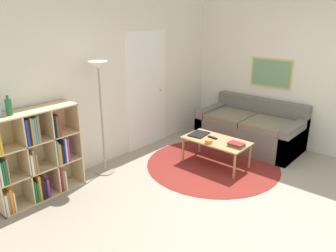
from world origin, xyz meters
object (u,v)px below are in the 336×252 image
bookshelf (34,157)px  couch (251,130)px  laptop (199,134)px  bottle_right (9,107)px  floor_lamp (99,86)px  coffee_table (216,142)px  bowl (209,141)px

bookshelf → couch: 3.65m
laptop → bottle_right: 2.81m
floor_lamp → coffee_table: floor_lamp is taller
floor_lamp → laptop: (1.32, -0.78, -0.90)m
couch → bowl: (-1.29, 0.04, 0.15)m
floor_lamp → bowl: bearing=-44.3°
floor_lamp → bottle_right: bearing=176.1°
coffee_table → laptop: laptop is taller
bottle_right → coffee_table: bearing=-25.3°
bookshelf → floor_lamp: bearing=-5.5°
laptop → couch: bearing=-18.2°
laptop → bowl: bearing=-120.8°
bookshelf → floor_lamp: floor_lamp is taller
couch → bottle_right: (-3.64, 1.22, 0.98)m
bowl → bookshelf: bearing=150.8°
floor_lamp → bowl: size_ratio=14.25×
bottle_right → bookshelf: bearing=3.5°
bookshelf → bottle_right: (-0.21, -0.01, 0.71)m
floor_lamp → bottle_right: (-1.22, 0.08, -0.05)m
couch → bowl: size_ratio=14.99×
bookshelf → laptop: (2.33, -0.87, -0.14)m
bookshelf → couch: bearing=-19.8°
bookshelf → couch: (3.43, -1.24, -0.27)m
coffee_table → bowl: (-0.18, 0.01, 0.07)m
bookshelf → laptop: bearing=-20.6°
bowl → coffee_table: bearing=-4.1°
bookshelf → coffee_table: bookshelf is taller
bookshelf → bottle_right: 0.74m
floor_lamp → couch: bearing=-25.2°
laptop → bookshelf: bearing=159.4°
bowl → bottle_right: bottle_right is taller
couch → bottle_right: bottle_right is taller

